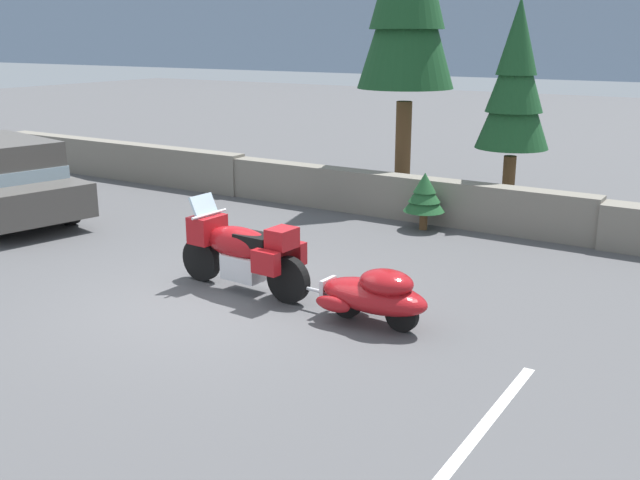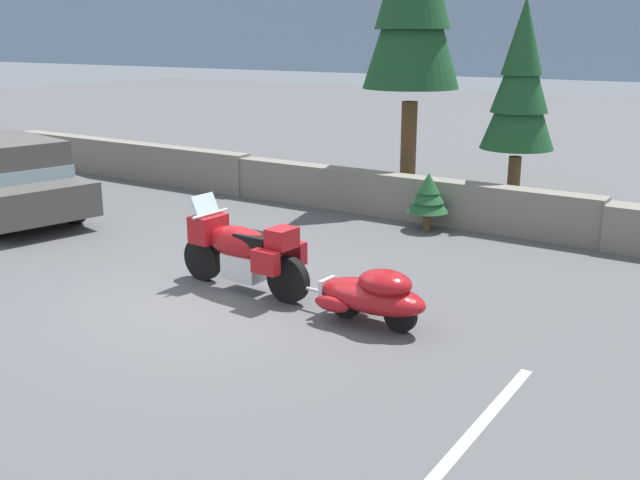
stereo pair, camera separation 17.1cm
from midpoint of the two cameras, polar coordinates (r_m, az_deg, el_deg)
The scene contains 7 objects.
ground_plane at distance 10.33m, azimuth -8.37°, elevation -4.76°, with size 80.00×80.00×0.00m, color #4C4C4F.
stone_guard_wall at distance 14.80m, azimuth 7.20°, elevation 3.30°, with size 24.00×0.56×0.94m.
touring_motorcycle at distance 10.51m, azimuth -5.60°, elevation -0.73°, with size 2.31×0.81×1.33m.
car_shaped_trailer at distance 9.32m, azimuth 4.70°, elevation -4.25°, with size 2.22×0.81×0.76m.
pine_tree_secondary at distance 15.05m, azimuth 15.74°, elevation 11.77°, with size 1.45×1.45×4.31m.
pine_sapling_near at distance 13.93m, azimuth 8.80°, elevation 3.52°, with size 0.79×0.79×1.10m.
parking_stripe_marker at distance 7.02m, azimuth 11.87°, elevation -15.31°, with size 0.12×3.60×0.01m, color silver.
Camera 2 is at (6.58, -7.13, 3.58)m, focal length 40.96 mm.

